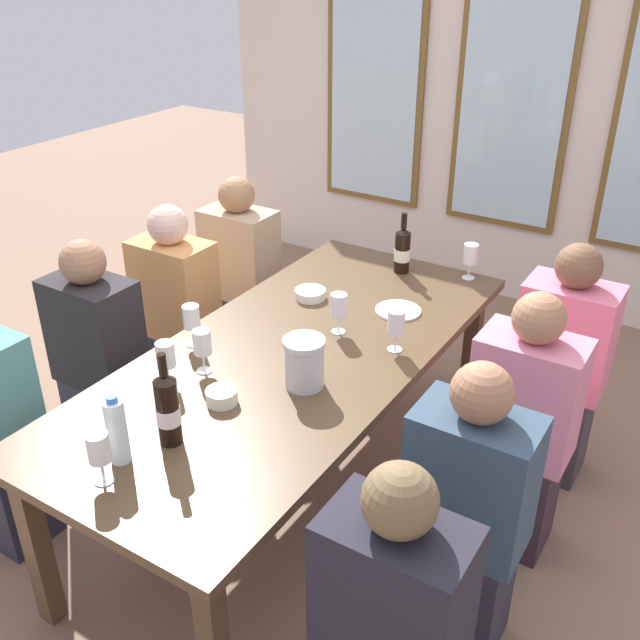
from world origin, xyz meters
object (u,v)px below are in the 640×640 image
white_plate_0 (398,311)px  wine_bottle_0 (168,409)px  wine_glass_1 (166,356)px  wine_glass_5 (191,319)px  seated_person_7 (390,639)px  seated_person_0 (241,281)px  seated_person_5 (466,519)px  seated_person_4 (100,364)px  metal_pitcher (304,362)px  wine_glass_3 (202,343)px  seated_person_1 (560,369)px  wine_glass_6 (99,450)px  wine_glass_4 (396,324)px  wine_glass_2 (471,255)px  dining_table (293,367)px  tasting_bowl_1 (222,396)px  wine_glass_0 (339,306)px  seated_person_3 (521,432)px  water_bottle (117,431)px  wine_bottle_1 (402,250)px  seated_person_2 (178,319)px  tasting_bowl_0 (310,294)px

white_plate_0 → wine_bottle_0: bearing=-99.9°
wine_glass_1 → wine_glass_5: (-0.11, 0.27, -0.00)m
seated_person_7 → wine_glass_1: bearing=161.1°
seated_person_0 → seated_person_5: 2.02m
wine_glass_1 → seated_person_4: bearing=162.7°
metal_pitcher → seated_person_4: bearing=-176.1°
metal_pitcher → wine_glass_3: metal_pitcher is taller
seated_person_1 → wine_glass_6: bearing=-118.0°
wine_glass_5 → wine_glass_4: bearing=29.1°
wine_glass_2 → wine_glass_1: bearing=-111.8°
wine_bottle_0 → wine_glass_4: size_ratio=1.90×
seated_person_0 → dining_table: bearing=-41.8°
metal_pitcher → seated_person_7: (0.69, -0.64, -0.31)m
wine_glass_2 → seated_person_4: size_ratio=0.16×
dining_table → tasting_bowl_1: bearing=-92.0°
dining_table → wine_glass_4: wine_glass_4 is taller
white_plate_0 → wine_glass_1: bearing=-115.2°
tasting_bowl_1 → wine_glass_1: bearing=-177.3°
wine_glass_0 → seated_person_7: size_ratio=0.16×
wine_glass_1 → wine_glass_4: 0.89m
white_plate_0 → wine_glass_6: (-0.25, -1.47, 0.11)m
wine_bottle_0 → seated_person_3: size_ratio=0.30×
water_bottle → seated_person_5: bearing=30.3°
wine_glass_6 → seated_person_1: bearing=62.0°
seated_person_4 → seated_person_5: same height
water_bottle → wine_glass_1: 0.44m
wine_glass_4 → wine_glass_5: bearing=-150.9°
wine_bottle_1 → water_bottle: size_ratio=1.25×
dining_table → seated_person_4: seated_person_4 is taller
wine_glass_3 → wine_glass_5: size_ratio=1.00×
white_plate_0 → tasting_bowl_1: tasting_bowl_1 is taller
seated_person_5 → wine_glass_0: bearing=146.9°
wine_glass_0 → wine_glass_1: (-0.33, -0.67, 0.00)m
seated_person_0 → white_plate_0: bearing=-12.8°
seated_person_0 → tasting_bowl_1: bearing=-54.6°
dining_table → seated_person_2: 0.91m
white_plate_0 → wine_glass_4: size_ratio=1.16×
wine_glass_1 → seated_person_0: 1.39m
wine_glass_3 → seated_person_2: (-0.66, 0.55, -0.34)m
seated_person_0 → seated_person_3: size_ratio=1.00×
tasting_bowl_0 → seated_person_3: size_ratio=0.13×
wine_glass_1 → seated_person_3: seated_person_3 is taller
tasting_bowl_1 → wine_glass_3: 0.25m
wine_glass_0 → wine_glass_2: 0.83m
wine_glass_3 → dining_table: bearing=55.6°
tasting_bowl_1 → seated_person_4: 0.90m
wine_glass_3 → seated_person_3: (1.07, 0.56, -0.34)m
tasting_bowl_0 → seated_person_4: bearing=-134.1°
seated_person_5 → seated_person_7: 0.53m
white_plate_0 → wine_glass_1: wine_glass_1 is taller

